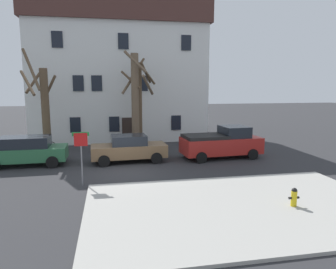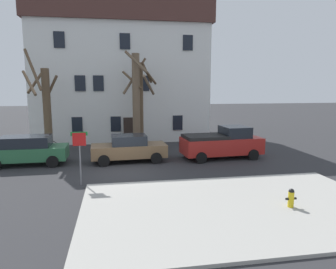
% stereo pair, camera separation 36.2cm
% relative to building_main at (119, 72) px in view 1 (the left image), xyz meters
% --- Properties ---
extents(ground_plane, '(120.00, 120.00, 0.00)m').
position_rel_building_main_xyz_m(ground_plane, '(-0.33, -12.67, -5.81)').
color(ground_plane, '#2D2D30').
extents(sidewalk_slab, '(11.65, 7.21, 0.12)m').
position_rel_building_main_xyz_m(sidewalk_slab, '(3.79, -18.40, -5.75)').
color(sidewalk_slab, '#A8A59E').
rests_on(sidewalk_slab, ground_plane).
extents(building_main, '(14.83, 8.64, 11.47)m').
position_rel_building_main_xyz_m(building_main, '(0.00, 0.00, 0.00)').
color(building_main, white).
rests_on(building_main, ground_plane).
extents(tree_bare_near, '(2.37, 2.69, 7.05)m').
position_rel_building_main_xyz_m(tree_bare_near, '(-5.35, -6.69, -2.55)').
color(tree_bare_near, brown).
rests_on(tree_bare_near, ground_plane).
extents(tree_bare_mid, '(2.37, 2.36, 6.97)m').
position_rel_building_main_xyz_m(tree_bare_mid, '(0.86, -6.79, -2.19)').
color(tree_bare_mid, brown).
rests_on(tree_bare_mid, ground_plane).
extents(tree_bare_far, '(2.60, 1.93, 6.68)m').
position_rel_building_main_xyz_m(tree_bare_far, '(1.20, -5.84, -2.36)').
color(tree_bare_far, brown).
rests_on(tree_bare_far, ground_plane).
extents(car_green_wagon, '(4.50, 2.15, 1.70)m').
position_rel_building_main_xyz_m(car_green_wagon, '(-5.82, -10.03, -4.92)').
color(car_green_wagon, '#2D6B42').
rests_on(car_green_wagon, ground_plane).
extents(car_brown_sedan, '(4.60, 2.15, 1.65)m').
position_rel_building_main_xyz_m(car_brown_sedan, '(0.11, -10.27, -4.98)').
color(car_brown_sedan, brown).
rests_on(car_brown_sedan, ground_plane).
extents(pickup_truck_red, '(5.19, 2.55, 2.03)m').
position_rel_building_main_xyz_m(pickup_truck_red, '(6.07, -10.27, -4.83)').
color(pickup_truck_red, '#AD231E').
rests_on(pickup_truck_red, ground_plane).
extents(fire_hydrant, '(0.42, 0.22, 0.71)m').
position_rel_building_main_xyz_m(fire_hydrant, '(5.73, -18.87, -5.32)').
color(fire_hydrant, gold).
rests_on(fire_hydrant, sidewalk_slab).
extents(street_sign_pole, '(0.76, 0.07, 2.52)m').
position_rel_building_main_xyz_m(street_sign_pole, '(-2.33, -14.47, -4.03)').
color(street_sign_pole, slate).
rests_on(street_sign_pole, ground_plane).
extents(bicycle_leaning, '(1.74, 0.32, 1.03)m').
position_rel_building_main_xyz_m(bicycle_leaning, '(-5.65, -6.26, -5.44)').
color(bicycle_leaning, black).
rests_on(bicycle_leaning, ground_plane).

